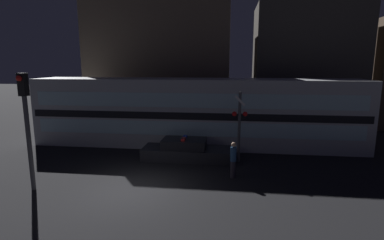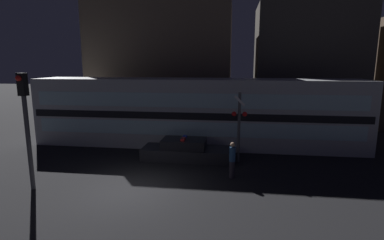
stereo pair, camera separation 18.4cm
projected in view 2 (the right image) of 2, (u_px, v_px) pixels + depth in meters
ground_plane at (129, 191)px, 12.42m from camera, size 120.00×120.00×0.00m
train at (196, 112)px, 19.12m from camera, size 20.56×2.95×4.27m
police_car at (187, 151)px, 16.48m from camera, size 4.98×1.75×1.26m
pedestrian at (232, 160)px, 13.68m from camera, size 0.29×0.29×1.70m
crossing_signal_near at (239, 124)px, 15.70m from camera, size 0.80×0.35×3.76m
traffic_light_corner at (26, 119)px, 12.07m from camera, size 0.30×0.46×4.84m
building_left at (164, 66)px, 25.80m from camera, size 11.39×6.80×10.02m
building_center at (307, 68)px, 24.21m from camera, size 8.26×4.63×9.73m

